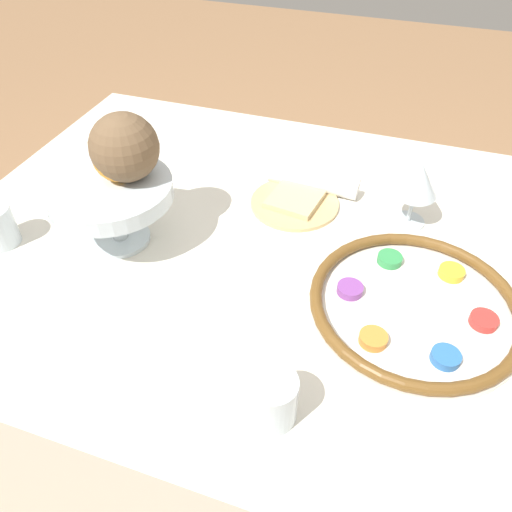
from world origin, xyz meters
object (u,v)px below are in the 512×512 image
object	(u,v)px
seder_plate	(415,305)
fruit_stand	(111,195)
cup_near	(272,399)
wine_glass	(418,181)
napkin_roll	(313,182)
orange_fruit	(118,156)
coconut	(124,147)
bread_plate	(295,202)

from	to	relation	value
seder_plate	fruit_stand	world-z (taller)	fruit_stand
fruit_stand	seder_plate	bearing A→B (deg)	179.31
seder_plate	cup_near	world-z (taller)	cup_near
wine_glass	napkin_roll	world-z (taller)	wine_glass
orange_fruit	coconut	xyz separation A→B (m)	(-0.01, -0.01, 0.01)
seder_plate	cup_near	distance (m)	0.30
bread_plate	cup_near	world-z (taller)	cup_near
wine_glass	fruit_stand	world-z (taller)	wine_glass
fruit_stand	coconut	bearing A→B (deg)	-129.83
fruit_stand	orange_fruit	size ratio (longest dim) A/B	2.52
orange_fruit	napkin_roll	xyz separation A→B (m)	(-0.29, -0.25, -0.15)
coconut	cup_near	distance (m)	0.47
seder_plate	coconut	world-z (taller)	coconut
bread_plate	orange_fruit	bearing A→B (deg)	35.31
orange_fruit	seder_plate	bearing A→B (deg)	176.70
napkin_roll	cup_near	size ratio (longest dim) A/B	2.53
wine_glass	bread_plate	xyz separation A→B (m)	(0.22, 0.02, -0.09)
bread_plate	cup_near	size ratio (longest dim) A/B	2.35
wine_glass	napkin_roll	size ratio (longest dim) A/B	0.69
seder_plate	wine_glass	world-z (taller)	wine_glass
seder_plate	fruit_stand	xyz separation A→B (m)	(0.54, -0.01, 0.09)
fruit_stand	orange_fruit	xyz separation A→B (m)	(-0.01, -0.02, 0.07)
seder_plate	coconut	distance (m)	0.54
seder_plate	fruit_stand	size ratio (longest dim) A/B	1.53
wine_glass	bread_plate	bearing A→B (deg)	4.30
orange_fruit	cup_near	size ratio (longest dim) A/B	1.14
seder_plate	bread_plate	distance (m)	0.34
coconut	napkin_roll	size ratio (longest dim) A/B	0.60
orange_fruit	coconut	size ratio (longest dim) A/B	0.75
fruit_stand	napkin_roll	bearing A→B (deg)	-137.24
wine_glass	coconut	world-z (taller)	coconut
wine_glass	cup_near	world-z (taller)	wine_glass
orange_fruit	bread_plate	xyz separation A→B (m)	(-0.26, -0.19, -0.16)
seder_plate	napkin_roll	distance (m)	0.37
seder_plate	fruit_stand	distance (m)	0.54
wine_glass	fruit_stand	distance (m)	0.55
wine_glass	orange_fruit	size ratio (longest dim) A/B	1.54
seder_plate	orange_fruit	xyz separation A→B (m)	(0.52, -0.03, 0.15)
seder_plate	fruit_stand	bearing A→B (deg)	-0.69
seder_plate	orange_fruit	bearing A→B (deg)	-3.30
coconut	napkin_roll	distance (m)	0.40
orange_fruit	napkin_roll	world-z (taller)	orange_fruit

